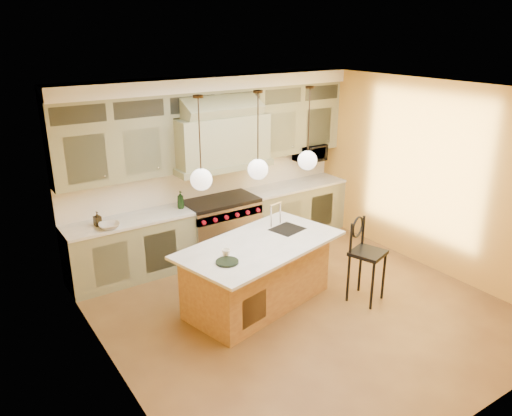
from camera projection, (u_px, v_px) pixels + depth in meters
floor at (301, 309)px, 6.77m from camera, size 5.00×5.00×0.00m
ceiling at (308, 91)px, 5.78m from camera, size 5.00×5.00×0.00m
wall_back at (209, 165)px, 8.23m from camera, size 5.00×0.00×5.00m
wall_front at (486, 291)px, 4.32m from camera, size 5.00×0.00×5.00m
wall_left at (108, 256)px, 4.97m from camera, size 0.00×5.00×5.00m
wall_right at (432, 177)px, 7.58m from camera, size 0.00×5.00×5.00m
back_cabinetry at (217, 170)px, 8.03m from camera, size 5.00×0.77×2.90m
range at (221, 226)px, 8.28m from camera, size 1.20×0.74×0.96m
kitchen_island at (258, 272)px, 6.76m from camera, size 2.44×1.67×1.35m
counter_stool at (366, 254)px, 6.79m from camera, size 0.53×0.53×1.21m
microwave at (310, 153)px, 9.05m from camera, size 0.54×0.37×0.30m
oil_bottle_a at (180, 200)px, 7.72m from camera, size 0.12×0.12×0.28m
oil_bottle_b at (97, 219)px, 7.06m from camera, size 0.10×0.11×0.21m
fruit_bowl at (109, 226)px, 6.99m from camera, size 0.34×0.34×0.07m
cup at (226, 253)px, 6.16m from camera, size 0.12×0.12×0.10m
pendant_left at (201, 177)px, 5.83m from camera, size 0.26×0.26×1.11m
pendant_center at (258, 167)px, 6.25m from camera, size 0.26×0.26×1.11m
pendant_right at (307, 158)px, 6.67m from camera, size 0.26×0.26×1.11m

